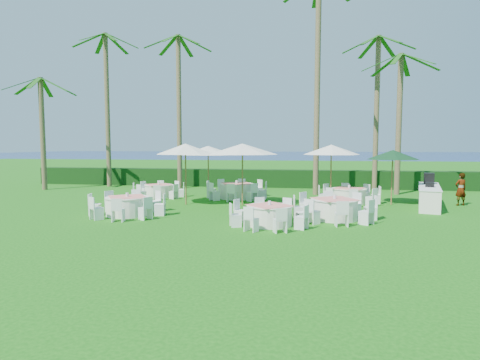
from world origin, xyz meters
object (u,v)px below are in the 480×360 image
Objects in this scene: banquet_table_b at (270,215)px; umbrella_a at (185,149)px; umbrella_d at (331,150)px; buffet_table at (429,196)px; umbrella_c at (208,150)px; staff_person at (461,189)px; banquet_table_e at (237,191)px; umbrella_b at (242,149)px; banquet_table_d at (159,191)px; umbrella_green at (393,155)px; banquet_table_c at (335,208)px; banquet_table_a at (127,206)px; banquet_table_f at (349,195)px.

banquet_table_b is 6.68m from umbrella_a.
umbrella_d reaches higher than buffet_table.
banquet_table_b is 8.65m from umbrella_c.
banquet_table_b is 10.62m from staff_person.
banquet_table_e is 0.97× the size of umbrella_b.
umbrella_c is 1.07× the size of umbrella_d.
buffet_table is at bearing -15.02° from umbrella_d.
umbrella_a is 11.69m from buffet_table.
umbrella_c reaches higher than banquet_table_b.
staff_person is (15.38, -0.60, 0.42)m from banquet_table_d.
umbrella_c is at bearing -23.89° from staff_person.
buffet_table is (1.57, -0.54, -1.89)m from umbrella_green.
umbrella_d is 0.67× the size of buffet_table.
umbrella_c is at bearing 170.60° from buffet_table.
buffet_table reaches higher than banquet_table_c.
banquet_table_b is 0.97× the size of umbrella_d.
umbrella_b is at bearing -168.34° from umbrella_green.
banquet_table_e is at bearing 109.11° from banquet_table_b.
buffet_table is 2.77× the size of staff_person.
banquet_table_b is 8.86m from buffet_table.
banquet_table_b is 7.48m from umbrella_d.
staff_person reaches higher than banquet_table_e.
umbrella_d is at bearing -23.17° from staff_person.
banquet_table_a is 4.29m from umbrella_a.
umbrella_a reaches higher than umbrella_d.
banquet_table_e is 1.04× the size of umbrella_c.
banquet_table_f is 0.90× the size of umbrella_b.
umbrella_d reaches higher than banquet_table_f.
banquet_table_c is at bearing -29.70° from banquet_table_d.
banquet_table_d is 1.04× the size of umbrella_green.
banquet_table_e is (-4.82, 5.40, 0.01)m from banquet_table_c.
banquet_table_a is 15.45m from staff_person.
banquet_table_d is at bearing 150.30° from banquet_table_c.
buffet_table is at bearing -18.96° from umbrella_green.
umbrella_green is 2.52m from buffet_table.
banquet_table_b reaches higher than banquet_table_d.
umbrella_b is 7.27m from umbrella_green.
banquet_table_a is 1.13× the size of banquet_table_d.
banquet_table_d is at bearing -170.10° from umbrella_c.
banquet_table_a is 0.97× the size of banquet_table_c.
staff_person is (5.19, 0.08, 0.39)m from banquet_table_f.
banquet_table_f is (3.41, 6.15, 0.01)m from banquet_table_b.
banquet_table_e reaches higher than banquet_table_c.
umbrella_a is 0.68× the size of buffet_table.
banquet_table_a reaches higher than banquet_table_b.
banquet_table_d is at bearing 174.38° from buffet_table.
banquet_table_a is 1.07× the size of umbrella_d.
banquet_table_a reaches higher than banquet_table_f.
buffet_table is (6.97, 5.48, 0.15)m from banquet_table_b.
umbrella_c is (-6.47, 5.71, 2.17)m from banquet_table_c.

